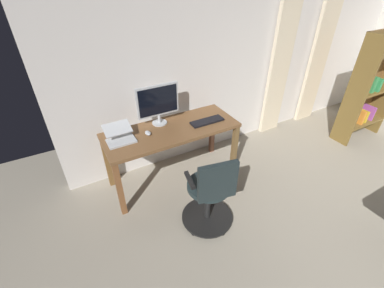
{
  "coord_description": "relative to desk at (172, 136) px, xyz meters",
  "views": [
    {
      "loc": [
        2.56,
        -0.4,
        2.35
      ],
      "look_at": [
        1.57,
        -2.21,
        0.92
      ],
      "focal_mm": 24.53,
      "sensor_mm": 36.0,
      "label": 1
    }
  ],
  "objects": [
    {
      "name": "office_chair",
      "position": [
        -0.02,
        0.86,
        -0.22
      ],
      "size": [
        0.56,
        0.56,
        0.93
      ],
      "rotation": [
        0.0,
        0.0,
        2.96
      ],
      "color": "black",
      "rests_on": "ground"
    },
    {
      "name": "computer_keyboard",
      "position": [
        -0.45,
        0.07,
        0.11
      ],
      "size": [
        0.42,
        0.14,
        0.02
      ],
      "primitive_type": "cube",
      "color": "black",
      "rests_on": "desk"
    },
    {
      "name": "curtain_right_panel",
      "position": [
        -1.95,
        -0.35,
        0.55
      ],
      "size": [
        0.36,
        0.06,
        2.42
      ],
      "primitive_type": "cube",
      "color": "beige",
      "rests_on": "ground"
    },
    {
      "name": "bookshelf",
      "position": [
        -3.05,
        0.44,
        0.16
      ],
      "size": [
        0.83,
        0.3,
        1.62
      ],
      "color": "brown",
      "rests_on": "ground"
    },
    {
      "name": "computer_mouse",
      "position": [
        0.28,
        -0.02,
        0.12
      ],
      "size": [
        0.06,
        0.1,
        0.04
      ],
      "primitive_type": "ellipsoid",
      "color": "#B7BCC1",
      "rests_on": "desk"
    },
    {
      "name": "desk",
      "position": [
        0.0,
        0.0,
        0.0
      ],
      "size": [
        1.58,
        0.61,
        0.76
      ],
      "color": "brown",
      "rests_on": "ground"
    },
    {
      "name": "laptop",
      "position": [
        0.59,
        -0.05,
        0.15
      ],
      "size": [
        0.3,
        0.3,
        0.15
      ],
      "rotation": [
        0.0,
        0.0,
        0.01
      ],
      "color": "#B7BCC1",
      "rests_on": "desk"
    },
    {
      "name": "computer_monitor",
      "position": [
        0.07,
        -0.19,
        0.38
      ],
      "size": [
        0.51,
        0.18,
        0.48
      ],
      "color": "#B7BCC1",
      "rests_on": "desk"
    },
    {
      "name": "curtain_left_panel",
      "position": [
        -2.79,
        -0.35,
        0.55
      ],
      "size": [
        0.37,
        0.06,
        2.42
      ],
      "primitive_type": "cube",
      "color": "beige",
      "rests_on": "ground"
    },
    {
      "name": "back_room_partition",
      "position": [
        -1.51,
        -0.46,
        0.67
      ],
      "size": [
        5.52,
        0.1,
        2.64
      ],
      "primitive_type": "cube",
      "color": "silver",
      "rests_on": "ground"
    }
  ]
}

